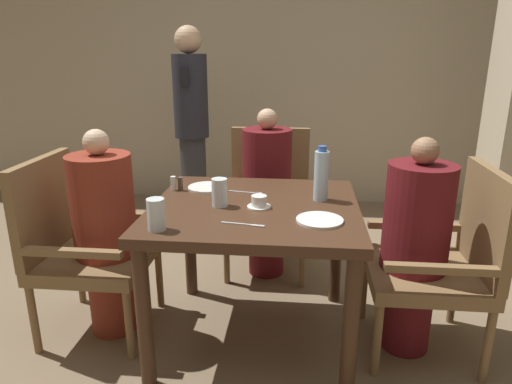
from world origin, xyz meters
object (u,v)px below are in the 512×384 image
at_px(diner_in_right_chair, 414,246).
at_px(glass_tall_near, 220,192).
at_px(diner_in_far_chair, 267,192).
at_px(standing_host, 192,123).
at_px(plate_main_left, 207,187).
at_px(diner_in_left_chair, 106,232).
at_px(teacup_with_saucer, 259,202).
at_px(chair_right_side, 445,257).
at_px(glass_tall_mid, 156,214).
at_px(chair_far_side, 268,195).
at_px(plate_main_right, 320,220).
at_px(water_bottle, 321,175).
at_px(chair_left_side, 79,242).

height_order(diner_in_right_chair, glass_tall_near, diner_in_right_chair).
xyz_separation_m(diner_in_far_chair, glass_tall_near, (-0.17, -0.80, 0.24)).
relative_size(standing_host, plate_main_left, 7.96).
bearing_deg(diner_in_left_chair, teacup_with_saucer, -2.86).
distance_m(diner_in_far_chair, chair_right_side, 1.21).
bearing_deg(plate_main_left, diner_in_right_chair, -12.97).
bearing_deg(glass_tall_mid, chair_right_side, 15.74).
xyz_separation_m(diner_in_left_chair, chair_far_side, (0.79, 0.91, -0.06)).
distance_m(chair_right_side, plate_main_right, 0.70).
xyz_separation_m(plate_main_left, water_bottle, (0.61, -0.14, 0.12)).
distance_m(diner_in_far_chair, glass_tall_near, 0.85).
bearing_deg(standing_host, chair_far_side, -45.11).
height_order(chair_far_side, glass_tall_near, chair_far_side).
xyz_separation_m(chair_left_side, glass_tall_near, (0.77, -0.04, 0.31)).
bearing_deg(diner_in_far_chair, diner_in_left_chair, -135.88).
height_order(plate_main_left, glass_tall_mid, glass_tall_mid).
distance_m(diner_in_far_chair, plate_main_right, 1.03).
distance_m(glass_tall_near, glass_tall_mid, 0.39).
xyz_separation_m(chair_right_side, teacup_with_saucer, (-0.91, -0.04, 0.27)).
height_order(chair_left_side, plate_main_left, chair_left_side).
bearing_deg(standing_host, chair_right_side, -44.63).
relative_size(plate_main_right, glass_tall_mid, 1.52).
distance_m(diner_in_right_chair, water_bottle, 0.57).
xyz_separation_m(diner_in_far_chair, plate_main_right, (0.31, -0.96, 0.18)).
xyz_separation_m(chair_far_side, teacup_with_saucer, (0.02, -0.95, 0.27)).
bearing_deg(diner_in_right_chair, diner_in_far_chair, 135.88).
relative_size(teacup_with_saucer, glass_tall_mid, 0.84).
distance_m(chair_far_side, plate_main_right, 1.18).
height_order(diner_in_far_chair, plate_main_right, diner_in_far_chair).
bearing_deg(water_bottle, standing_host, 124.12).
bearing_deg(glass_tall_near, water_bottle, 16.30).
bearing_deg(diner_in_right_chair, chair_far_side, 130.71).
bearing_deg(plate_main_left, diner_in_left_chair, -153.37).
bearing_deg(chair_right_side, chair_left_side, 180.00).
xyz_separation_m(chair_left_side, glass_tall_mid, (0.56, -0.37, 0.31)).
bearing_deg(glass_tall_near, chair_left_side, 177.22).
height_order(diner_in_left_chair, plate_main_right, diner_in_left_chair).
relative_size(diner_in_right_chair, plate_main_right, 5.26).
bearing_deg(water_bottle, plate_main_right, -92.38).
relative_size(chair_far_side, diner_in_right_chair, 0.87).
bearing_deg(diner_in_left_chair, standing_host, 86.92).
relative_size(chair_right_side, water_bottle, 3.43).
xyz_separation_m(standing_host, glass_tall_mid, (0.32, -1.99, -0.08)).
bearing_deg(standing_host, chair_left_side, -98.39).
height_order(chair_right_side, teacup_with_saucer, chair_right_side).
distance_m(plate_main_right, water_bottle, 0.33).
bearing_deg(diner_in_far_chair, plate_main_right, -72.16).
bearing_deg(standing_host, glass_tall_mid, -80.88).
height_order(diner_in_left_chair, diner_in_right_chair, diner_in_left_chair).
relative_size(standing_host, teacup_with_saucer, 14.48).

